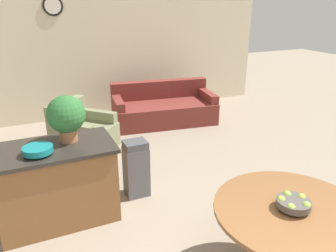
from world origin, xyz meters
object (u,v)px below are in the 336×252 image
fruit_bowl (293,203)px  kitchen_island (57,183)px  potted_plant (66,116)px  teal_bowl (38,150)px  dining_table (290,227)px  trash_bin (136,169)px  couch (163,109)px  armchair (83,133)px

fruit_bowl → kitchen_island: size_ratio=0.21×
potted_plant → teal_bowl: bearing=-145.6°
dining_table → teal_bowl: bearing=138.2°
dining_table → trash_bin: dining_table is taller
kitchen_island → potted_plant: size_ratio=2.49×
couch → trash_bin: bearing=-112.4°
dining_table → armchair: bearing=106.7°
teal_bowl → couch: teal_bowl is taller
kitchen_island → armchair: 1.89m
fruit_bowl → potted_plant: size_ratio=0.53×
kitchen_island → dining_table: bearing=-46.6°
dining_table → kitchen_island: (-1.66, 1.75, -0.14)m
kitchen_island → teal_bowl: teal_bowl is taller
fruit_bowl → kitchen_island: (-1.66, 1.75, -0.37)m
teal_bowl → armchair: 2.17m
kitchen_island → trash_bin: bearing=6.6°
potted_plant → trash_bin: potted_plant is taller
kitchen_island → trash_bin: (0.95, 0.11, -0.08)m
kitchen_island → trash_bin: 0.96m
kitchen_island → trash_bin: kitchen_island is taller
couch → armchair: bearing=-150.9°
teal_bowl → couch: (2.49, 2.58, -0.67)m
fruit_bowl → armchair: (-1.06, 3.53, -0.54)m
fruit_bowl → potted_plant: 2.38m
potted_plant → couch: (2.15, 2.35, -0.91)m
couch → armchair: armchair is taller
kitchen_island → trash_bin: size_ratio=1.73×
armchair → fruit_bowl: bearing=-117.1°
fruit_bowl → trash_bin: bearing=110.8°
teal_bowl → potted_plant: 0.47m
dining_table → armchair: size_ratio=1.08×
teal_bowl → couch: bearing=46.1°
couch → dining_table: bearing=-90.9°
kitchen_island → couch: size_ratio=0.60×
fruit_bowl → trash_bin: (-0.71, 1.86, -0.46)m
dining_table → teal_bowl: size_ratio=4.31×
potted_plant → armchair: potted_plant is taller
potted_plant → trash_bin: bearing=1.4°
fruit_bowl → armchair: bearing=106.7°
fruit_bowl → trash_bin: 2.04m
teal_bowl → potted_plant: potted_plant is taller
dining_table → armchair: armchair is taller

